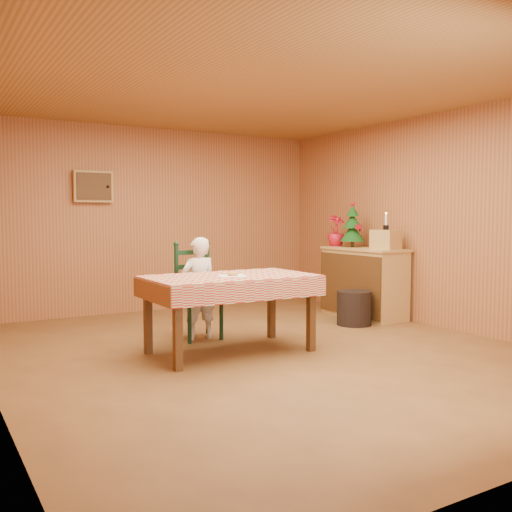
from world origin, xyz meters
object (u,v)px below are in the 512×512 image
(dining_table, at_px, (230,284))
(seated_child, at_px, (199,288))
(ladder_chair, at_px, (197,293))
(crate, at_px, (386,240))
(storage_bin, at_px, (354,308))
(christmas_tree, at_px, (352,227))
(shelf_unit, at_px, (364,282))

(dining_table, xyz_separation_m, seated_child, (0.00, 0.73, -0.13))
(ladder_chair, relative_size, seated_child, 0.96)
(crate, relative_size, storage_bin, 0.70)
(ladder_chair, distance_m, storage_bin, 2.05)
(ladder_chair, distance_m, christmas_tree, 2.62)
(dining_table, height_order, shelf_unit, shelf_unit)
(ladder_chair, height_order, storage_bin, ladder_chair)
(crate, height_order, storage_bin, crate)
(seated_child, bearing_deg, storage_bin, 172.60)
(shelf_unit, bearing_deg, crate, -88.77)
(crate, xyz_separation_m, christmas_tree, (-0.00, 0.65, 0.16))
(ladder_chair, xyz_separation_m, christmas_tree, (2.51, 0.32, 0.71))
(seated_child, xyz_separation_m, storage_bin, (2.00, -0.26, -0.35))
(crate, bearing_deg, ladder_chair, 172.50)
(christmas_tree, distance_m, storage_bin, 1.29)
(ladder_chair, xyz_separation_m, shelf_unit, (2.50, 0.07, -0.04))
(ladder_chair, bearing_deg, christmas_tree, 7.27)
(ladder_chair, bearing_deg, crate, -7.50)
(crate, height_order, christmas_tree, christmas_tree)
(shelf_unit, height_order, storage_bin, shelf_unit)
(shelf_unit, xyz_separation_m, christmas_tree, (0.01, 0.25, 0.74))
(shelf_unit, relative_size, christmas_tree, 2.00)
(dining_table, xyz_separation_m, storage_bin, (2.00, 0.47, -0.47))
(dining_table, height_order, seated_child, seated_child)
(shelf_unit, bearing_deg, dining_table, -161.07)
(crate, distance_m, storage_bin, 0.98)
(ladder_chair, height_order, seated_child, seated_child)
(dining_table, xyz_separation_m, christmas_tree, (2.51, 1.11, 0.52))
(ladder_chair, distance_m, crate, 2.59)
(storage_bin, bearing_deg, christmas_tree, 51.72)
(shelf_unit, bearing_deg, christmas_tree, 88.02)
(seated_child, distance_m, christmas_tree, 2.62)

